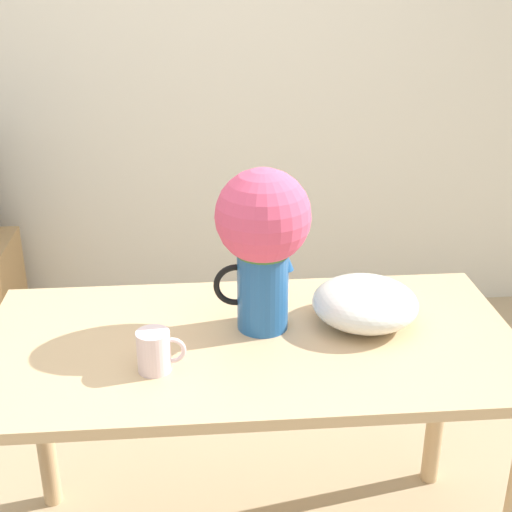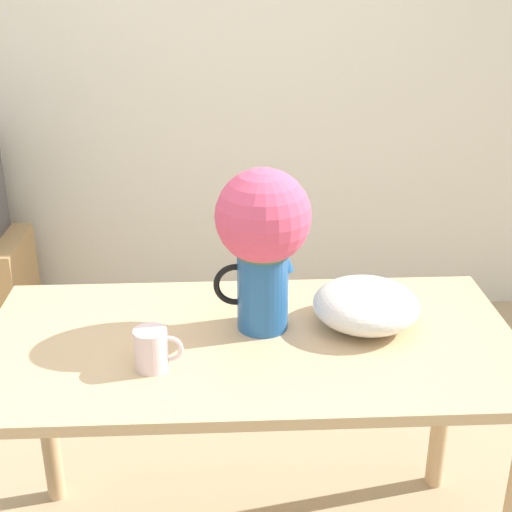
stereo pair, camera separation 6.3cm
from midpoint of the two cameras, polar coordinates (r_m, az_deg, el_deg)
The scene contains 5 objects.
wall_back at distance 3.35m, azimuth -5.00°, elevation 16.11°, with size 8.00×0.05×2.60m.
table at distance 1.96m, azimuth 0.49°, elevation -9.54°, with size 1.42×0.72×0.77m.
flower_vase at distance 1.84m, azimuth 1.53°, elevation 1.84°, with size 0.26×0.25×0.45m.
coffee_mug at distance 1.77m, azimuth -7.27°, elevation -7.42°, with size 0.12×0.08×0.11m.
white_bowl at distance 1.97m, azimuth 9.68°, elevation -3.87°, with size 0.29×0.29×0.12m.
Camera 2 is at (0.15, -1.53, 1.72)m, focal length 50.00 mm.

